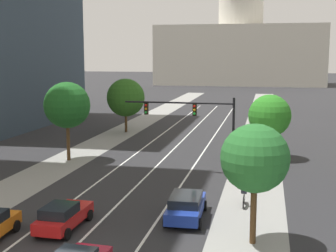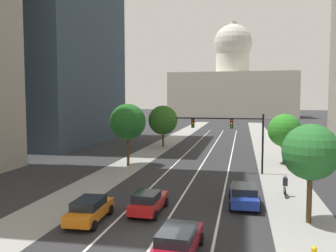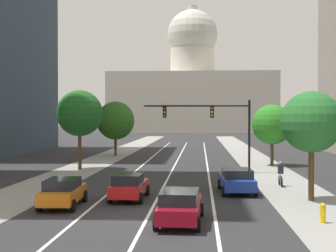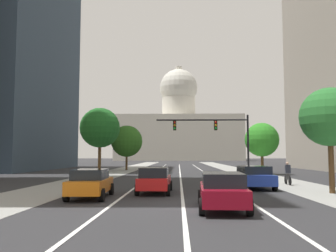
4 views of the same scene
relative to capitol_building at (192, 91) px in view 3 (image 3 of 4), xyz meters
name	(u,v)px [view 3 (image 3 of 4)]	position (x,y,z in m)	size (l,w,h in m)	color
ground_plane	(181,154)	(0.00, -97.93, -13.30)	(400.00, 400.00, 0.00)	#2B2B2D
sidewalk_left	(108,157)	(-8.50, -102.93, -13.30)	(4.25, 130.00, 0.01)	gray
sidewalk_right	(252,158)	(8.50, -102.93, -13.30)	(4.25, 130.00, 0.01)	gray
lane_stripe_left	(142,165)	(-3.19, -112.93, -13.29)	(0.16, 90.00, 0.01)	white
lane_stripe_center	(175,166)	(0.00, -112.93, -13.29)	(0.16, 90.00, 0.01)	white
lane_stripe_right	(207,166)	(3.19, -112.93, -13.29)	(0.16, 90.00, 0.01)	white
capitol_building	(192,91)	(0.00, 0.00, 0.00)	(52.55, 24.58, 40.84)	beige
car_orange	(63,192)	(-4.78, -135.47, -12.51)	(2.07, 4.53, 1.50)	orange
car_blue	(237,180)	(4.78, -129.94, -12.50)	(2.26, 4.82, 1.52)	#1E389E
car_red	(129,186)	(-1.60, -133.02, -12.53)	(1.99, 4.46, 1.51)	red
car_crimson	(180,206)	(1.59, -139.25, -12.51)	(2.14, 4.84, 1.51)	maroon
traffic_signal_mast	(214,120)	(3.66, -118.60, -8.77)	(9.16, 0.39, 6.23)	black
fire_hydrant	(323,213)	(7.98, -138.74, -12.84)	(0.26, 0.35, 0.91)	yellow
cyclist	(281,174)	(8.01, -126.83, -12.45)	(0.36, 1.70, 1.72)	black
street_tree_far_right	(272,125)	(9.53, -112.11, -9.28)	(3.94, 3.94, 6.00)	#51381E
street_tree_mid_left	(80,113)	(-8.45, -116.80, -8.21)	(4.20, 4.20, 7.21)	#51381E
street_tree_near_left	(116,121)	(-7.97, -100.42, -8.97)	(4.72, 4.72, 6.70)	#51381E
street_tree_mid_right	(311,122)	(8.77, -132.79, -8.84)	(3.50, 3.50, 6.24)	#51381E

